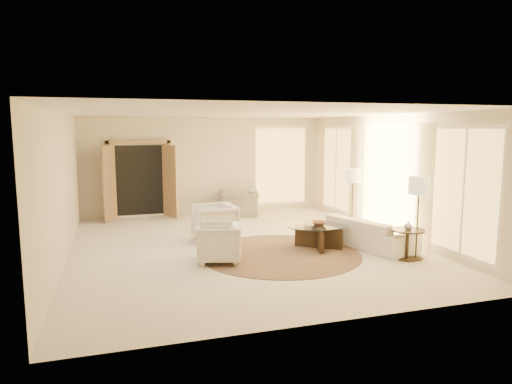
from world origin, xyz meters
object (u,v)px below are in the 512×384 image
object	(u,v)px
sofa	(367,232)
floor_lamp_near	(353,178)
floor_lamp_far	(419,189)
bowl	(319,223)
armchair_right	(219,241)
coffee_table	(319,234)
accent_chair	(239,199)
end_table	(408,239)
side_vase	(252,191)
end_vase	(408,225)
armchair_left	(214,221)
side_table	(252,203)

from	to	relation	value
sofa	floor_lamp_near	world-z (taller)	floor_lamp_near
floor_lamp_far	bowl	world-z (taller)	floor_lamp_far
armchair_right	coffee_table	world-z (taller)	armchair_right
accent_chair	bowl	bearing A→B (deg)	112.57
accent_chair	end_table	bearing A→B (deg)	123.42
accent_chair	coffee_table	bearing A→B (deg)	112.57
sofa	side_vase	xyz separation A→B (m)	(-1.29, 4.17, 0.38)
end_vase	floor_lamp_far	bearing A→B (deg)	-13.50
armchair_left	accent_chair	size ratio (longest dim) A/B	0.85
armchair_right	floor_lamp_near	distance (m)	4.04
armchair_right	side_table	distance (m)	4.74
coffee_table	end_table	xyz separation A→B (m)	(1.26, -1.26, 0.09)
armchair_right	accent_chair	distance (m)	4.60
armchair_left	end_vase	size ratio (longest dim) A/B	5.58
sofa	floor_lamp_far	bearing A→B (deg)	-177.75
armchair_left	side_table	bearing A→B (deg)	144.10
accent_chair	bowl	xyz separation A→B (m)	(0.63, -3.99, 0.06)
floor_lamp_far	side_table	bearing A→B (deg)	107.78
armchair_left	floor_lamp_far	world-z (taller)	floor_lamp_far
armchair_right	floor_lamp_near	bearing A→B (deg)	129.39
armchair_left	coffee_table	xyz separation A→B (m)	(1.95, -1.23, -0.14)
bowl	end_vase	size ratio (longest dim) A/B	1.96
coffee_table	accent_chair	bearing A→B (deg)	99.00
armchair_left	floor_lamp_near	world-z (taller)	floor_lamp_near
armchair_left	floor_lamp_far	bearing A→B (deg)	48.76
side_table	side_vase	size ratio (longest dim) A/B	2.49
end_vase	coffee_table	bearing A→B (deg)	135.09
side_vase	accent_chair	bearing A→B (deg)	180.00
floor_lamp_far	bowl	size ratio (longest dim) A/B	4.99
sofa	bowl	world-z (taller)	sofa
bowl	floor_lamp_far	bearing A→B (deg)	-42.21
coffee_table	side_vase	world-z (taller)	side_vase
sofa	coffee_table	distance (m)	1.04
coffee_table	bowl	world-z (taller)	bowl
armchair_right	coffee_table	xyz separation A→B (m)	(2.19, 0.34, -0.09)
floor_lamp_far	armchair_left	bearing A→B (deg)	143.17
bowl	end_vase	bearing A→B (deg)	-44.91
armchair_right	side_table	size ratio (longest dim) A/B	1.37
sofa	end_vase	bearing A→B (deg)	174.64
side_table	coffee_table	bearing A→B (deg)	-86.24
end_table	bowl	distance (m)	1.79
accent_chair	end_table	xyz separation A→B (m)	(1.89, -5.25, -0.06)
armchair_right	end_vase	xyz separation A→B (m)	(3.46, -0.92, 0.26)
end_vase	side_vase	size ratio (longest dim) A/B	0.69
floor_lamp_near	bowl	bearing A→B (deg)	-140.46
side_table	bowl	distance (m)	4.00
accent_chair	floor_lamp_far	xyz separation A→B (m)	(2.07, -5.29, 0.89)
end_table	side_vase	world-z (taller)	side_vase
side_table	bowl	size ratio (longest dim) A/B	1.83
sofa	accent_chair	world-z (taller)	accent_chair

